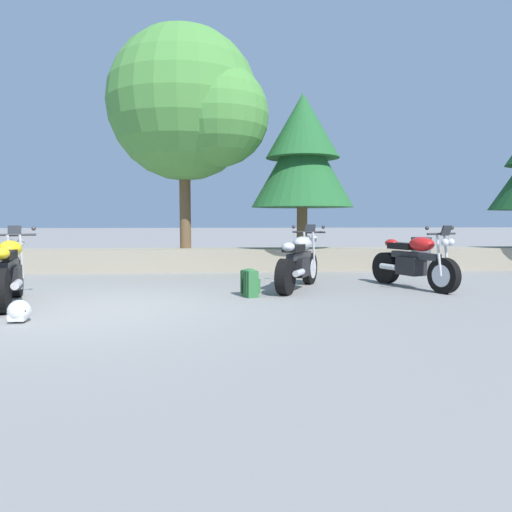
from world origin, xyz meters
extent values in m
plane|color=gray|center=(0.00, 0.00, 0.00)|extent=(120.00, 120.00, 0.00)
cube|color=gray|center=(0.00, 4.80, 0.28)|extent=(36.00, 0.80, 0.55)
cylinder|color=black|center=(-1.52, 1.13, 0.31)|extent=(0.30, 0.63, 0.62)
cylinder|color=black|center=(-1.13, -0.26, 0.31)|extent=(0.34, 0.65, 0.62)
cylinder|color=silver|center=(-1.52, 1.13, 0.31)|extent=(0.26, 0.41, 0.38)
cube|color=black|center=(-1.31, 0.39, 0.41)|extent=(0.44, 0.55, 0.34)
cube|color=#2D2D30|center=(-1.34, 0.48, 0.61)|extent=(0.44, 1.10, 0.12)
ellipsoid|color=yellow|center=(-1.38, 0.63, 0.83)|extent=(0.47, 0.59, 0.26)
cube|color=black|center=(-1.25, 0.17, 0.77)|extent=(0.40, 0.61, 0.12)
ellipsoid|color=yellow|center=(-1.16, -0.12, 0.81)|extent=(0.29, 0.33, 0.16)
cylinder|color=#2D2D30|center=(-1.50, 1.05, 1.03)|extent=(0.64, 0.22, 0.04)
sphere|color=silver|center=(-1.60, 1.17, 0.89)|extent=(0.13, 0.13, 0.13)
sphere|color=silver|center=(-1.47, 1.20, 0.89)|extent=(0.13, 0.13, 0.13)
cube|color=#26282D|center=(-1.53, 1.15, 1.09)|extent=(0.22, 0.15, 0.18)
cylinder|color=silver|center=(-1.04, 0.02, 0.36)|extent=(0.21, 0.40, 0.11)
cylinder|color=silver|center=(-1.60, 1.06, 0.67)|extent=(0.09, 0.17, 0.73)
cylinder|color=silver|center=(-1.42, 1.11, 0.67)|extent=(0.09, 0.17, 0.73)
sphere|color=#2D2D30|center=(-1.20, 1.09, 1.13)|extent=(0.07, 0.07, 0.07)
cylinder|color=black|center=(3.59, 2.28, 0.31)|extent=(0.41, 0.62, 0.62)
cylinder|color=black|center=(2.94, 1.00, 0.31)|extent=(0.44, 0.63, 0.62)
cylinder|color=silver|center=(3.59, 2.28, 0.31)|extent=(0.32, 0.42, 0.38)
cube|color=black|center=(3.24, 1.60, 0.41)|extent=(0.50, 0.57, 0.34)
cube|color=#2D2D30|center=(3.29, 1.69, 0.61)|extent=(0.62, 1.04, 0.12)
ellipsoid|color=#BCBCC1|center=(3.36, 1.82, 0.83)|extent=(0.54, 0.62, 0.26)
cube|color=black|center=(3.14, 1.39, 0.77)|extent=(0.49, 0.62, 0.12)
ellipsoid|color=#BCBCC1|center=(3.00, 1.13, 0.81)|extent=(0.32, 0.35, 0.16)
cylinder|color=#2D2D30|center=(3.56, 2.21, 1.03)|extent=(0.60, 0.33, 0.04)
sphere|color=silver|center=(3.56, 2.37, 0.89)|extent=(0.13, 0.13, 0.13)
sphere|color=silver|center=(3.68, 2.31, 0.89)|extent=(0.13, 0.13, 0.13)
cube|color=#26282D|center=(3.60, 2.30, 1.09)|extent=(0.22, 0.18, 0.18)
cylinder|color=silver|center=(3.19, 1.14, 0.36)|extent=(0.27, 0.39, 0.11)
cylinder|color=silver|center=(3.49, 2.29, 0.67)|extent=(0.11, 0.17, 0.73)
cylinder|color=silver|center=(3.65, 2.21, 0.67)|extent=(0.11, 0.17, 0.73)
sphere|color=#2D2D30|center=(3.27, 2.31, 1.13)|extent=(0.07, 0.07, 0.07)
sphere|color=#2D2D30|center=(3.81, 2.04, 1.13)|extent=(0.07, 0.07, 0.07)
cylinder|color=black|center=(5.69, 0.96, 0.31)|extent=(0.36, 0.63, 0.62)
cylinder|color=black|center=(5.14, 2.30, 0.31)|extent=(0.40, 0.64, 0.62)
cylinder|color=silver|center=(5.69, 0.96, 0.31)|extent=(0.29, 0.42, 0.38)
cube|color=black|center=(5.39, 1.68, 0.41)|extent=(0.48, 0.57, 0.34)
cube|color=#2D2D30|center=(5.43, 1.58, 0.61)|extent=(0.54, 1.07, 0.12)
ellipsoid|color=red|center=(5.49, 1.44, 0.83)|extent=(0.51, 0.61, 0.26)
cube|color=black|center=(5.31, 1.89, 0.77)|extent=(0.45, 0.62, 0.12)
ellipsoid|color=red|center=(5.19, 2.17, 0.81)|extent=(0.31, 0.34, 0.16)
cylinder|color=#2D2D30|center=(5.66, 1.04, 1.03)|extent=(0.62, 0.28, 0.04)
sphere|color=silver|center=(5.77, 0.93, 0.89)|extent=(0.13, 0.13, 0.13)
sphere|color=silver|center=(5.64, 0.88, 0.89)|extent=(0.13, 0.13, 0.13)
cube|color=#26282D|center=(5.69, 0.94, 1.09)|extent=(0.22, 0.16, 0.18)
cylinder|color=silver|center=(5.08, 2.01, 0.36)|extent=(0.25, 0.39, 0.11)
cylinder|color=silver|center=(5.75, 1.03, 0.67)|extent=(0.10, 0.17, 0.73)
cylinder|color=silver|center=(5.59, 0.97, 0.67)|extent=(0.10, 0.17, 0.73)
sphere|color=#2D2D30|center=(5.92, 1.19, 1.13)|extent=(0.07, 0.07, 0.07)
sphere|color=#2D2D30|center=(5.36, 0.96, 1.13)|extent=(0.07, 0.07, 0.07)
cube|color=#2D6B38|center=(2.32, 0.87, 0.22)|extent=(0.28, 0.35, 0.44)
cube|color=#2D6B38|center=(2.43, 0.91, 0.18)|extent=(0.14, 0.24, 0.24)
ellipsoid|color=#2D6B38|center=(2.32, 0.87, 0.43)|extent=(0.27, 0.33, 0.08)
cube|color=#193A1E|center=(2.19, 0.90, 0.24)|extent=(0.05, 0.06, 0.37)
cube|color=#193A1E|center=(2.26, 0.75, 0.24)|extent=(0.05, 0.06, 0.37)
sphere|color=silver|center=(-0.66, -0.82, 0.14)|extent=(0.28, 0.28, 0.28)
ellipsoid|color=black|center=(-0.66, -0.89, 0.15)|extent=(0.23, 0.06, 0.12)
cube|color=silver|center=(-0.66, -0.89, 0.07)|extent=(0.20, 0.08, 0.08)
cylinder|color=brown|center=(0.94, 5.05, 1.63)|extent=(0.28, 0.28, 2.15)
sphere|color=#4C8E3D|center=(0.94, 5.05, 4.10)|extent=(3.72, 3.72, 3.72)
sphere|color=#4C8E3D|center=(1.78, 4.49, 3.73)|extent=(2.42, 2.42, 2.42)
cylinder|color=brown|center=(3.85, 4.71, 1.23)|extent=(0.26, 0.26, 1.37)
cone|color=#23602D|center=(3.85, 4.71, 2.67)|extent=(2.52, 2.52, 2.18)
cone|color=#23602D|center=(3.85, 4.71, 3.56)|extent=(1.82, 1.82, 1.57)
cylinder|color=#4C4C51|center=(6.50, 3.76, 0.40)|extent=(0.44, 0.44, 0.80)
cylinder|color=#2D2D30|center=(6.50, 3.76, 0.83)|extent=(0.46, 0.46, 0.06)
camera|label=1|loc=(1.89, -6.70, 1.29)|focal=32.44mm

